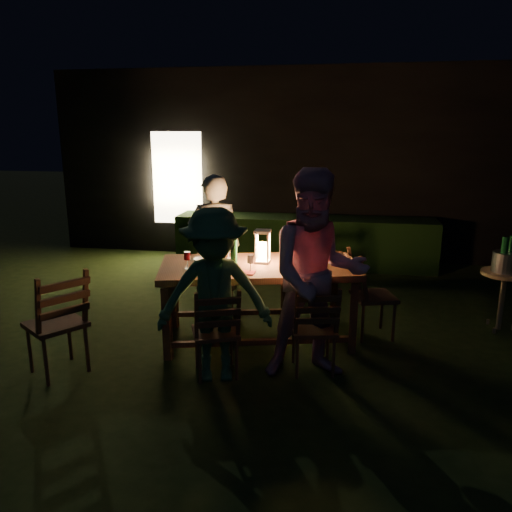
% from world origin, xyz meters
% --- Properties ---
extents(garden_envelope, '(40.00, 40.00, 3.20)m').
position_xyz_m(garden_envelope, '(-0.01, 6.15, 1.58)').
color(garden_envelope, black).
rests_on(garden_envelope, ground).
extents(dining_table, '(2.20, 1.48, 0.84)m').
position_xyz_m(dining_table, '(-0.72, 0.61, 0.75)').
color(dining_table, '#4C2B19').
rests_on(dining_table, ground).
extents(chair_near_left, '(0.53, 0.55, 0.90)m').
position_xyz_m(chair_near_left, '(-0.95, -0.24, 0.27)').
color(chair_near_left, '#4C2B19').
rests_on(chair_near_left, ground).
extents(chair_near_right, '(0.48, 0.51, 0.90)m').
position_xyz_m(chair_near_right, '(-0.09, -0.02, 0.27)').
color(chair_near_right, '#4C2B19').
rests_on(chair_near_right, ground).
extents(chair_far_left, '(0.54, 0.57, 1.02)m').
position_xyz_m(chair_far_left, '(-1.35, 1.24, 0.31)').
color(chair_far_left, '#4C2B19').
rests_on(chair_far_left, ground).
extents(chair_far_right, '(0.52, 0.55, 0.98)m').
position_xyz_m(chair_far_right, '(-0.38, 1.50, 0.30)').
color(chair_far_right, '#4C2B19').
rests_on(chair_far_right, ground).
extents(chair_end, '(0.58, 0.56, 0.99)m').
position_xyz_m(chair_end, '(0.47, 0.93, 0.30)').
color(chair_end, '#4C2B19').
rests_on(chair_end, ground).
extents(chair_spare, '(0.67, 0.67, 1.04)m').
position_xyz_m(chair_spare, '(-2.38, -0.47, 0.32)').
color(chair_spare, '#4C2B19').
rests_on(chair_spare, ground).
extents(person_house_side, '(0.70, 0.55, 1.70)m').
position_xyz_m(person_house_side, '(-1.36, 1.29, 0.85)').
color(person_house_side, beige).
rests_on(person_house_side, ground).
extents(person_opp_right, '(1.07, 0.93, 1.89)m').
position_xyz_m(person_opp_right, '(-0.07, -0.06, 0.94)').
color(person_opp_right, pink).
rests_on(person_opp_right, ground).
extents(person_opp_left, '(1.12, 0.82, 1.56)m').
position_xyz_m(person_opp_left, '(-0.94, -0.29, 0.78)').
color(person_opp_left, '#31633C').
rests_on(person_opp_left, ground).
extents(lantern, '(0.16, 0.16, 0.35)m').
position_xyz_m(lantern, '(-0.68, 0.67, 0.99)').
color(lantern, white).
rests_on(lantern, dining_table).
extents(plate_far_left, '(0.25, 0.25, 0.01)m').
position_xyz_m(plate_far_left, '(-1.30, 0.68, 0.84)').
color(plate_far_left, white).
rests_on(plate_far_left, dining_table).
extents(plate_near_left, '(0.25, 0.25, 0.01)m').
position_xyz_m(plate_near_left, '(-1.19, 0.26, 0.84)').
color(plate_near_left, white).
rests_on(plate_near_left, dining_table).
extents(plate_far_right, '(0.25, 0.25, 0.01)m').
position_xyz_m(plate_far_right, '(-0.34, 0.94, 0.84)').
color(plate_far_right, white).
rests_on(plate_far_right, dining_table).
extents(plate_near_right, '(0.25, 0.25, 0.01)m').
position_xyz_m(plate_near_right, '(-0.23, 0.52, 0.84)').
color(plate_near_right, white).
rests_on(plate_near_right, dining_table).
extents(wineglass_a, '(0.06, 0.06, 0.18)m').
position_xyz_m(wineglass_a, '(-1.08, 0.81, 0.92)').
color(wineglass_a, '#59070F').
rests_on(wineglass_a, dining_table).
extents(wineglass_b, '(0.06, 0.06, 0.18)m').
position_xyz_m(wineglass_b, '(-1.38, 0.31, 0.92)').
color(wineglass_b, '#59070F').
rests_on(wineglass_b, dining_table).
extents(wineglass_c, '(0.06, 0.06, 0.18)m').
position_xyz_m(wineglass_c, '(-0.36, 0.42, 0.92)').
color(wineglass_c, '#59070F').
rests_on(wineglass_c, dining_table).
extents(wineglass_d, '(0.06, 0.06, 0.18)m').
position_xyz_m(wineglass_d, '(-0.16, 0.95, 0.92)').
color(wineglass_d, '#59070F').
rests_on(wineglass_d, dining_table).
extents(wineglass_e, '(0.06, 0.06, 0.18)m').
position_xyz_m(wineglass_e, '(-0.74, 0.30, 0.92)').
color(wineglass_e, silver).
rests_on(wineglass_e, dining_table).
extents(bottle_table, '(0.07, 0.07, 0.28)m').
position_xyz_m(bottle_table, '(-0.96, 0.55, 0.98)').
color(bottle_table, '#0F471E').
rests_on(bottle_table, dining_table).
extents(napkin_left, '(0.18, 0.14, 0.01)m').
position_xyz_m(napkin_left, '(-0.78, 0.27, 0.84)').
color(napkin_left, red).
rests_on(napkin_left, dining_table).
extents(napkin_right, '(0.18, 0.14, 0.01)m').
position_xyz_m(napkin_right, '(-0.11, 0.46, 0.84)').
color(napkin_right, red).
rests_on(napkin_right, dining_table).
extents(phone, '(0.14, 0.07, 0.01)m').
position_xyz_m(phone, '(-1.24, 0.16, 0.84)').
color(phone, black).
rests_on(phone, dining_table).
extents(side_table, '(0.50, 0.50, 0.67)m').
position_xyz_m(side_table, '(1.91, 1.37, 0.60)').
color(side_table, olive).
rests_on(side_table, ground).
extents(ice_bucket, '(0.30, 0.30, 0.22)m').
position_xyz_m(ice_bucket, '(1.91, 1.37, 0.78)').
color(ice_bucket, '#A5A8AD').
rests_on(ice_bucket, side_table).
extents(bottle_bucket_a, '(0.07, 0.07, 0.32)m').
position_xyz_m(bottle_bucket_a, '(1.86, 1.33, 0.83)').
color(bottle_bucket_a, '#0F471E').
rests_on(bottle_bucket_a, side_table).
extents(bottle_bucket_b, '(0.07, 0.07, 0.32)m').
position_xyz_m(bottle_bucket_b, '(1.96, 1.41, 0.83)').
color(bottle_bucket_b, '#0F471E').
rests_on(bottle_bucket_b, side_table).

